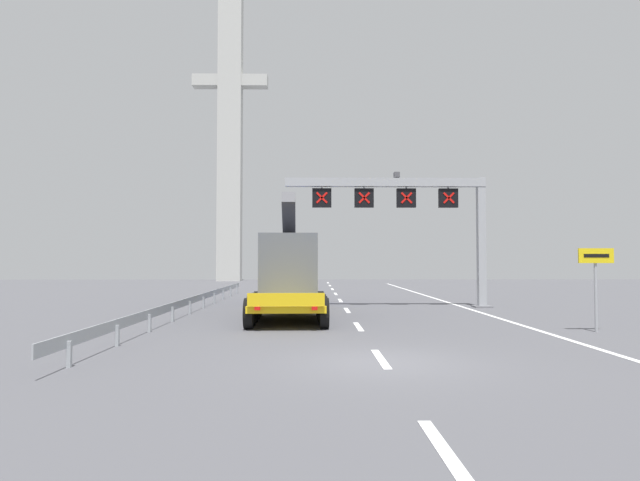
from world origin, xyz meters
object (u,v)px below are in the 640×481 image
at_px(exit_sign_yellow, 596,270).
at_px(heavy_haul_truck_yellow, 290,270).
at_px(overhead_lane_gantry, 412,203).
at_px(bridge_pylon_distant, 230,116).

bearing_deg(exit_sign_yellow, heavy_haul_truck_yellow, 142.18).
distance_m(overhead_lane_gantry, exit_sign_yellow, 11.22).
bearing_deg(bridge_pylon_distant, heavy_haul_truck_yellow, -76.76).
height_order(heavy_haul_truck_yellow, exit_sign_yellow, heavy_haul_truck_yellow).
xyz_separation_m(heavy_haul_truck_yellow, exit_sign_yellow, (10.82, -8.40, 0.12)).
bearing_deg(exit_sign_yellow, bridge_pylon_distant, 113.16).
height_order(overhead_lane_gantry, exit_sign_yellow, overhead_lane_gantry).
distance_m(exit_sign_yellow, bridge_pylon_distant, 52.99).
bearing_deg(exit_sign_yellow, overhead_lane_gantry, 114.88).
height_order(exit_sign_yellow, bridge_pylon_distant, bridge_pylon_distant).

